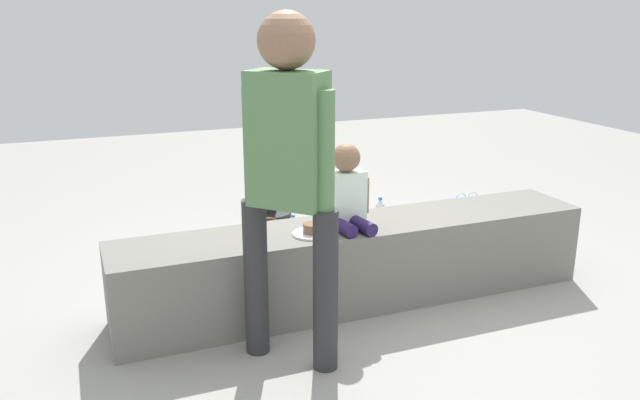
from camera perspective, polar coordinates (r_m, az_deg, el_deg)
The scene contains 13 objects.
ground_plane at distance 3.97m, azimuth 3.33°, elevation -8.84°, with size 12.00×12.00×0.00m, color #A19F97.
concrete_ledge at distance 3.87m, azimuth 3.39°, elevation -5.55°, with size 2.88×0.49×0.49m, color gray.
child_seated at distance 3.67m, azimuth 2.37°, elevation 0.82°, with size 0.28×0.33×0.48m.
adult_standing at distance 2.98m, azimuth -2.84°, elevation 3.40°, with size 0.39×0.40×1.70m.
cake_plate at distance 3.58m, azimuth -0.71°, elevation -2.76°, with size 0.22×0.22×0.07m.
gift_bag at distance 5.04m, azimuth 12.75°, elevation -1.59°, with size 0.24×0.10×0.37m.
railing_post at distance 5.39m, azimuth -4.54°, elevation 3.38°, with size 0.36×0.36×1.24m.
water_bottle_near_gift at distance 5.27m, azimuth 5.33°, elevation -1.10°, with size 0.07×0.07×0.24m.
water_bottle_far_side at distance 4.93m, azimuth -2.39°, elevation -2.50°, with size 0.07×0.07×0.20m.
party_cup_red at distance 4.63m, azimuth -16.34°, elevation -4.87°, with size 0.07×0.07×0.12m, color red.
cake_box_white at distance 4.61m, azimuth 0.21°, elevation -4.21°, with size 0.27×0.32×0.13m, color white.
handbag_black_leather at distance 4.20m, azimuth -7.94°, elevation -5.87°, with size 0.28×0.13×0.31m.
handbag_brown_canvas at distance 4.52m, azimuth -4.56°, elevation -4.00°, with size 0.27×0.13×0.32m.
Camera 1 is at (-1.53, -3.24, 1.70)m, focal length 36.12 mm.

